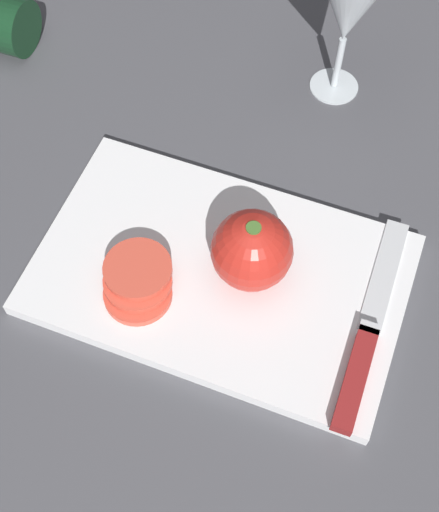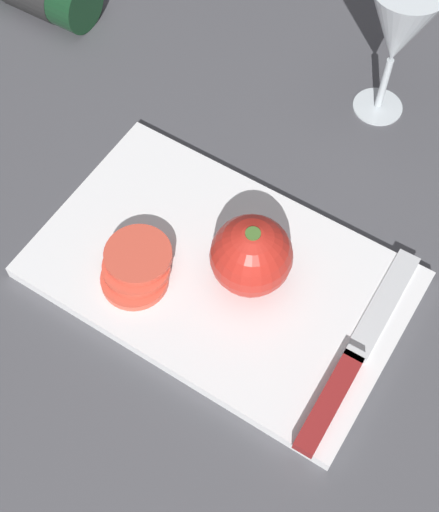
{
  "view_description": "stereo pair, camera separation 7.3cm",
  "coord_description": "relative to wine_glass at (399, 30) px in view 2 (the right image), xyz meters",
  "views": [
    {
      "loc": [
        0.13,
        -0.31,
        0.68
      ],
      "look_at": [
        -0.0,
        0.03,
        0.05
      ],
      "focal_mm": 50.0,
      "sensor_mm": 36.0,
      "label": 1
    },
    {
      "loc": [
        0.2,
        -0.28,
        0.68
      ],
      "look_at": [
        -0.0,
        0.03,
        0.05
      ],
      "focal_mm": 50.0,
      "sensor_mm": 36.0,
      "label": 2
    }
  ],
  "objects": [
    {
      "name": "wine_glass",
      "position": [
        0.0,
        0.0,
        0.0
      ],
      "size": [
        0.08,
        0.08,
        0.18
      ],
      "color": "silver",
      "rests_on": "ground_plane"
    },
    {
      "name": "ground_plane",
      "position": [
        -0.04,
        -0.34,
        -0.13
      ],
      "size": [
        3.0,
        3.0,
        0.0
      ],
      "primitive_type": "plane",
      "color": "#4C4C51"
    },
    {
      "name": "whole_tomato",
      "position": [
        -0.01,
        -0.3,
        -0.07
      ],
      "size": [
        0.08,
        0.08,
        0.09
      ],
      "color": "red",
      "rests_on": "cutting_board"
    },
    {
      "name": "tomato_slice_stack_near",
      "position": [
        -0.11,
        -0.36,
        -0.09
      ],
      "size": [
        0.08,
        0.09,
        0.03
      ],
      "color": "#DB4C38",
      "rests_on": "cutting_board"
    },
    {
      "name": "cutting_board",
      "position": [
        -0.04,
        -0.31,
        -0.12
      ],
      "size": [
        0.39,
        0.24,
        0.02
      ],
      "color": "white",
      "rests_on": "ground_plane"
    },
    {
      "name": "knife",
      "position": [
        0.13,
        -0.36,
        -0.1
      ],
      "size": [
        0.03,
        0.25,
        0.01
      ],
      "rotation": [
        0.0,
        0.0,
        1.59
      ],
      "color": "silver",
      "rests_on": "cutting_board"
    }
  ]
}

